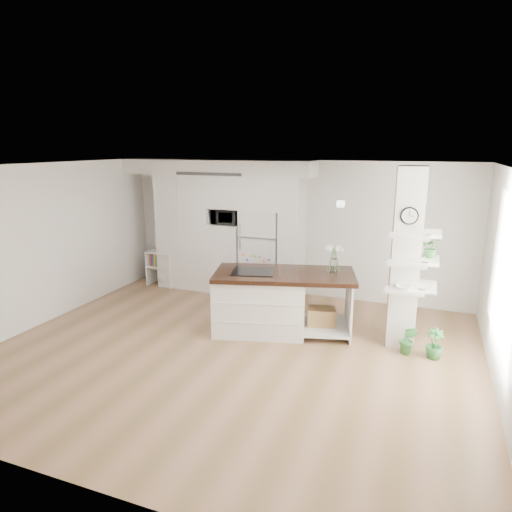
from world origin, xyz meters
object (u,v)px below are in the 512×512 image
at_px(kitchen_island, 268,301).
at_px(bookshelf, 164,271).
at_px(refrigerator, 262,253).
at_px(floor_plant_a, 408,340).

distance_m(kitchen_island, bookshelf, 3.35).
distance_m(refrigerator, kitchen_island, 1.92).
height_order(refrigerator, bookshelf, refrigerator).
height_order(kitchen_island, floor_plant_a, kitchen_island).
relative_size(kitchen_island, floor_plant_a, 5.38).
bearing_deg(refrigerator, floor_plant_a, -31.96).
relative_size(refrigerator, kitchen_island, 0.72).
bearing_deg(bookshelf, floor_plant_a, -14.19).
distance_m(kitchen_island, floor_plant_a, 2.23).
relative_size(bookshelf, floor_plant_a, 1.67).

